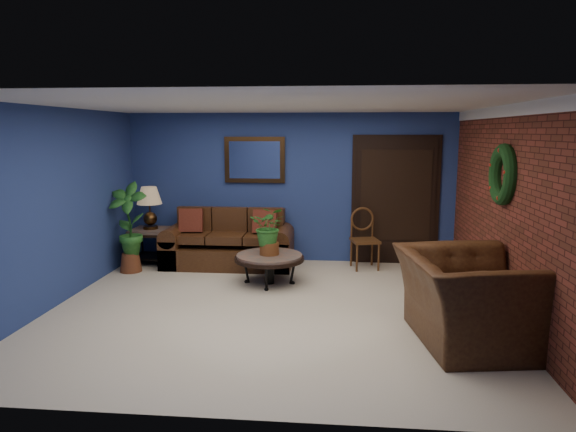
# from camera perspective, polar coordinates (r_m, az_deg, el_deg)

# --- Properties ---
(floor) EXTENTS (5.50, 5.50, 0.00)m
(floor) POSITION_cam_1_polar(r_m,az_deg,el_deg) (6.52, -1.71, -10.28)
(floor) COLOR beige
(floor) RESTS_ON ground
(wall_back) EXTENTS (5.50, 0.04, 2.50)m
(wall_back) POSITION_cam_1_polar(r_m,az_deg,el_deg) (8.68, 0.27, 3.14)
(wall_back) COLOR navy
(wall_back) RESTS_ON ground
(wall_left) EXTENTS (0.04, 5.00, 2.50)m
(wall_left) POSITION_cam_1_polar(r_m,az_deg,el_deg) (7.09, -24.40, 0.90)
(wall_left) COLOR navy
(wall_left) RESTS_ON ground
(wall_right_brick) EXTENTS (0.04, 5.00, 2.50)m
(wall_right_brick) POSITION_cam_1_polar(r_m,az_deg,el_deg) (6.48, 23.15, 0.25)
(wall_right_brick) COLOR maroon
(wall_right_brick) RESTS_ON ground
(ceiling) EXTENTS (5.50, 5.00, 0.02)m
(ceiling) POSITION_cam_1_polar(r_m,az_deg,el_deg) (6.15, -1.83, 12.24)
(ceiling) COLOR white
(ceiling) RESTS_ON wall_back
(crown_molding) EXTENTS (0.03, 5.00, 0.14)m
(crown_molding) POSITION_cam_1_polar(r_m,az_deg,el_deg) (6.40, 23.58, 10.74)
(crown_molding) COLOR white
(crown_molding) RESTS_ON wall_right_brick
(wall_mirror) EXTENTS (1.02, 0.06, 0.77)m
(wall_mirror) POSITION_cam_1_polar(r_m,az_deg,el_deg) (8.67, -3.72, 6.24)
(wall_mirror) COLOR #432A14
(wall_mirror) RESTS_ON wall_back
(closet_door) EXTENTS (1.44, 0.06, 2.18)m
(closet_door) POSITION_cam_1_polar(r_m,az_deg,el_deg) (8.69, 11.83, 1.63)
(closet_door) COLOR black
(closet_door) RESTS_ON wall_back
(wreath) EXTENTS (0.16, 0.72, 0.72)m
(wreath) POSITION_cam_1_polar(r_m,az_deg,el_deg) (6.45, 22.77, 4.27)
(wreath) COLOR black
(wreath) RESTS_ON wall_right_brick
(sofa) EXTENTS (2.09, 0.90, 0.94)m
(sofa) POSITION_cam_1_polar(r_m,az_deg,el_deg) (8.56, -6.53, -3.39)
(sofa) COLOR #482C14
(sofa) RESTS_ON ground
(coffee_table) EXTENTS (1.01, 1.01, 0.43)m
(coffee_table) POSITION_cam_1_polar(r_m,az_deg,el_deg) (7.46, -2.08, -4.73)
(coffee_table) COLOR #494440
(coffee_table) RESTS_ON ground
(end_table) EXTENTS (0.65, 0.65, 0.59)m
(end_table) POSITION_cam_1_polar(r_m,az_deg,el_deg) (8.87, -14.98, -2.26)
(end_table) COLOR #494440
(end_table) RESTS_ON ground
(table_lamp) EXTENTS (0.41, 0.41, 0.68)m
(table_lamp) POSITION_cam_1_polar(r_m,az_deg,el_deg) (8.77, -15.14, 1.44)
(table_lamp) COLOR #432A14
(table_lamp) RESTS_ON end_table
(side_chair) EXTENTS (0.50, 0.50, 0.98)m
(side_chair) POSITION_cam_1_polar(r_m,az_deg,el_deg) (8.39, 8.43, -2.01)
(side_chair) COLOR #513117
(side_chair) RESTS_ON ground
(armchair) EXTENTS (1.47, 1.62, 0.94)m
(armchair) POSITION_cam_1_polar(r_m,az_deg,el_deg) (5.71, 19.36, -8.71)
(armchair) COLOR #482C14
(armchair) RESTS_ON ground
(coffee_plant) EXTENTS (0.54, 0.48, 0.70)m
(coffee_plant) POSITION_cam_1_polar(r_m,az_deg,el_deg) (7.37, -2.10, -1.39)
(coffee_plant) COLOR brown
(coffee_plant) RESTS_ON coffee_table
(floor_plant) EXTENTS (0.41, 0.37, 0.77)m
(floor_plant) POSITION_cam_1_polar(r_m,az_deg,el_deg) (6.84, 18.68, -6.37)
(floor_plant) COLOR brown
(floor_plant) RESTS_ON ground
(tall_plant) EXTENTS (0.68, 0.52, 1.42)m
(tall_plant) POSITION_cam_1_polar(r_m,az_deg,el_deg) (8.39, -17.27, -0.86)
(tall_plant) COLOR brown
(tall_plant) RESTS_ON ground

